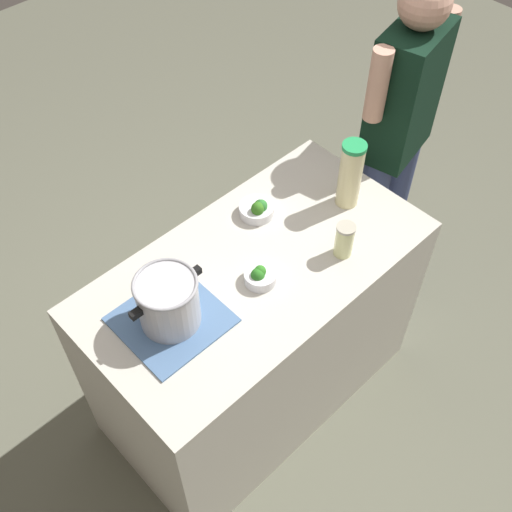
% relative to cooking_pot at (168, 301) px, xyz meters
% --- Properties ---
extents(ground_plane, '(8.00, 8.00, 0.00)m').
position_rel_cooking_pot_xyz_m(ground_plane, '(0.37, -0.02, -1.02)').
color(ground_plane, '#656654').
extents(counter_slab, '(1.31, 0.69, 0.91)m').
position_rel_cooking_pot_xyz_m(counter_slab, '(0.37, -0.02, -0.57)').
color(counter_slab, beige).
rests_on(counter_slab, ground_plane).
extents(dish_cloth, '(0.34, 0.33, 0.01)m').
position_rel_cooking_pot_xyz_m(dish_cloth, '(-0.00, 0.00, -0.11)').
color(dish_cloth, '#4F729E').
rests_on(dish_cloth, counter_slab).
extents(cooking_pot, '(0.28, 0.21, 0.20)m').
position_rel_cooking_pot_xyz_m(cooking_pot, '(0.00, 0.00, 0.00)').
color(cooking_pot, '#B7B7BC').
rests_on(cooking_pot, dish_cloth).
extents(lemonade_pitcher, '(0.09, 0.09, 0.29)m').
position_rel_cooking_pot_xyz_m(lemonade_pitcher, '(0.85, -0.04, 0.03)').
color(lemonade_pitcher, beige).
rests_on(lemonade_pitcher, counter_slab).
extents(mason_jar, '(0.07, 0.07, 0.14)m').
position_rel_cooking_pot_xyz_m(mason_jar, '(0.64, -0.20, -0.04)').
color(mason_jar, beige).
rests_on(mason_jar, counter_slab).
extents(broccoli_bowl_front, '(0.12, 0.12, 0.07)m').
position_rel_cooking_pot_xyz_m(broccoli_bowl_front, '(0.33, -0.08, -0.08)').
color(broccoli_bowl_front, silver).
rests_on(broccoli_bowl_front, counter_slab).
extents(broccoli_bowl_center, '(0.14, 0.14, 0.08)m').
position_rel_cooking_pot_xyz_m(broccoli_bowl_center, '(0.55, 0.16, -0.08)').
color(broccoli_bowl_center, silver).
rests_on(broccoli_bowl_center, counter_slab).
extents(person_cook, '(0.50, 0.27, 1.62)m').
position_rel_cooking_pot_xyz_m(person_cook, '(1.32, 0.08, -0.13)').
color(person_cook, navy).
rests_on(person_cook, ground_plane).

